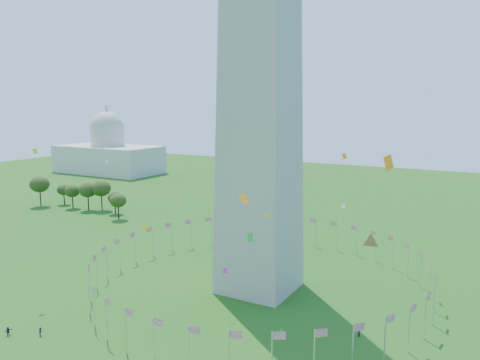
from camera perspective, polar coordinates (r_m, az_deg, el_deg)
name	(u,v)px	position (r m, az deg, el deg)	size (l,w,h in m)	color
flag_ring	(259,271)	(117.18, 2.36, -11.02)	(80.24, 80.24, 9.00)	silver
capitol_building	(108,138)	(324.55, -15.83, 4.90)	(70.00, 35.00, 46.00)	beige
kites_aloft	(255,235)	(85.73, 1.84, -6.76)	(121.28, 68.35, 35.51)	yellow
tree_line_west	(80,196)	(213.49, -18.87, -1.91)	(55.92, 16.16, 13.26)	#3A551C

